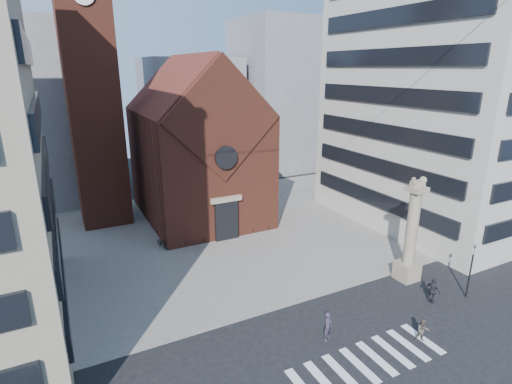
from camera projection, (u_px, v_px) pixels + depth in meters
ground at (329, 335)px, 25.82m from camera, size 120.00×120.00×0.00m
piazza at (219, 232)px, 41.96m from camera, size 46.00×30.00×0.05m
zebra_crossing at (368, 362)px, 23.51m from camera, size 10.20×3.20×0.01m
church at (197, 148)px, 44.71m from camera, size 12.00×16.65×18.00m
campanile at (90, 76)px, 40.56m from camera, size 5.50×5.50×31.20m
building_right at (453, 73)px, 41.66m from camera, size 18.00×22.00×32.00m
bg_block_mid at (191, 117)px, 63.97m from camera, size 14.00×12.00×18.00m
bg_block_right at (287, 96)px, 67.48m from camera, size 16.00×14.00×24.00m
lion_column at (411, 240)px, 31.69m from camera, size 1.63×1.60×8.68m
traffic_light at (471, 269)px, 29.50m from camera, size 0.13×0.16×4.30m
pedestrian_0 at (328, 326)px, 25.14m from camera, size 0.85×0.75×1.96m
pedestrian_1 at (423, 330)px, 25.03m from camera, size 0.98×0.93×1.60m
pedestrian_2 at (433, 291)px, 29.13m from camera, size 0.57×1.20×1.98m
scooter_0 at (162, 243)px, 38.09m from camera, size 1.14×2.05×1.02m
scooter_1 at (181, 239)px, 38.86m from camera, size 0.99×1.96×1.13m
scooter_2 at (199, 236)px, 39.67m from camera, size 1.14×2.05×1.02m
scooter_3 at (216, 232)px, 40.44m from camera, size 0.99×1.96×1.13m
scooter_4 at (232, 229)px, 41.25m from camera, size 1.14×2.05×1.02m
scooter_5 at (248, 226)px, 42.02m from camera, size 0.99×1.96×1.13m
scooter_6 at (263, 223)px, 42.83m from camera, size 1.14×2.05×1.02m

